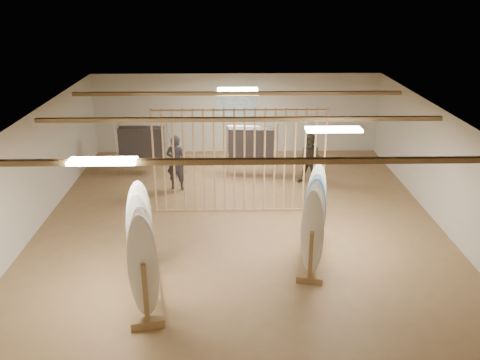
{
  "coord_description": "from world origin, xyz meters",
  "views": [
    {
      "loc": [
        -0.24,
        -11.55,
        5.68
      ],
      "look_at": [
        0.0,
        0.0,
        1.2
      ],
      "focal_mm": 38.0,
      "sensor_mm": 36.0,
      "label": 1
    }
  ],
  "objects_px": {
    "clothing_rack_b": "(252,143)",
    "clothing_rack_a": "(142,142)",
    "shopper_a": "(176,159)",
    "rack_left": "(142,262)",
    "shopper_b": "(310,156)",
    "rack_right": "(313,233)"
  },
  "relations": [
    {
      "from": "rack_right",
      "to": "clothing_rack_b",
      "type": "xyz_separation_m",
      "value": [
        -1.08,
        5.27,
        0.42
      ]
    },
    {
      "from": "rack_left",
      "to": "shopper_a",
      "type": "xyz_separation_m",
      "value": [
        0.12,
        5.47,
        0.2
      ]
    },
    {
      "from": "clothing_rack_a",
      "to": "shopper_b",
      "type": "xyz_separation_m",
      "value": [
        5.14,
        -0.99,
        -0.18
      ]
    },
    {
      "from": "clothing_rack_a",
      "to": "clothing_rack_b",
      "type": "height_order",
      "value": "clothing_rack_b"
    },
    {
      "from": "rack_right",
      "to": "shopper_b",
      "type": "height_order",
      "value": "rack_right"
    },
    {
      "from": "clothing_rack_a",
      "to": "clothing_rack_b",
      "type": "distance_m",
      "value": 3.45
    },
    {
      "from": "clothing_rack_a",
      "to": "shopper_b",
      "type": "bearing_deg",
      "value": -8.24
    },
    {
      "from": "rack_right",
      "to": "shopper_a",
      "type": "relative_size",
      "value": 1.13
    },
    {
      "from": "clothing_rack_a",
      "to": "shopper_a",
      "type": "xyz_separation_m",
      "value": [
        1.19,
        -1.32,
        -0.13
      ]
    },
    {
      "from": "clothing_rack_b",
      "to": "shopper_b",
      "type": "relative_size",
      "value": 0.94
    },
    {
      "from": "shopper_b",
      "to": "clothing_rack_a",
      "type": "bearing_deg",
      "value": -167.41
    },
    {
      "from": "clothing_rack_b",
      "to": "rack_right",
      "type": "bearing_deg",
      "value": -73.39
    },
    {
      "from": "rack_left",
      "to": "rack_right",
      "type": "distance_m",
      "value": 3.69
    },
    {
      "from": "rack_right",
      "to": "shopper_b",
      "type": "distance_m",
      "value": 4.57
    },
    {
      "from": "clothing_rack_a",
      "to": "shopper_a",
      "type": "distance_m",
      "value": 1.78
    },
    {
      "from": "rack_left",
      "to": "shopper_b",
      "type": "relative_size",
      "value": 1.31
    },
    {
      "from": "rack_left",
      "to": "shopper_b",
      "type": "xyz_separation_m",
      "value": [
        4.08,
        5.8,
        0.15
      ]
    },
    {
      "from": "clothing_rack_a",
      "to": "clothing_rack_b",
      "type": "xyz_separation_m",
      "value": [
        3.44,
        -0.25,
        0.02
      ]
    },
    {
      "from": "clothing_rack_a",
      "to": "shopper_b",
      "type": "distance_m",
      "value": 5.24
    },
    {
      "from": "shopper_a",
      "to": "rack_right",
      "type": "bearing_deg",
      "value": 142.97
    },
    {
      "from": "clothing_rack_b",
      "to": "shopper_a",
      "type": "relative_size",
      "value": 0.89
    },
    {
      "from": "clothing_rack_b",
      "to": "clothing_rack_a",
      "type": "bearing_deg",
      "value": -179.09
    }
  ]
}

